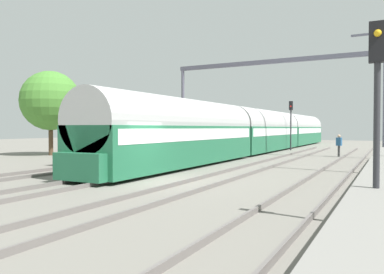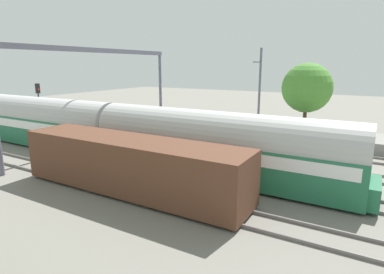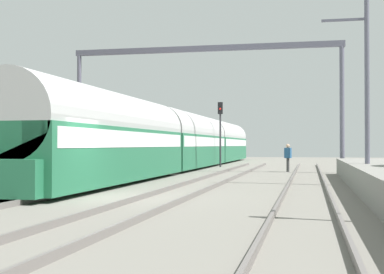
% 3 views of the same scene
% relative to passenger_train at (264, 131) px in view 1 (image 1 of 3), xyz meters
% --- Properties ---
extents(ground, '(120.00, 120.00, 0.00)m').
position_rel_passenger_train_xyz_m(ground, '(2.11, -22.03, -1.97)').
color(ground, slate).
extents(track_far_west, '(1.52, 60.00, 0.16)m').
position_rel_passenger_train_xyz_m(track_far_west, '(-4.21, -22.03, -1.89)').
color(track_far_west, slate).
rests_on(track_far_west, ground).
extents(track_west, '(1.51, 60.00, 0.16)m').
position_rel_passenger_train_xyz_m(track_west, '(0.00, -22.03, -1.89)').
color(track_west, slate).
rests_on(track_west, ground).
extents(track_east, '(1.51, 60.00, 0.16)m').
position_rel_passenger_train_xyz_m(track_east, '(4.21, -22.03, -1.89)').
color(track_east, slate).
rests_on(track_east, ground).
extents(track_far_east, '(1.52, 60.00, 0.16)m').
position_rel_passenger_train_xyz_m(track_far_east, '(8.42, -22.03, -1.89)').
color(track_far_east, slate).
rests_on(track_far_east, ground).
extents(passenger_train, '(2.93, 49.20, 3.82)m').
position_rel_passenger_train_xyz_m(passenger_train, '(0.00, 0.00, 0.00)').
color(passenger_train, '#236B47').
rests_on(passenger_train, ground).
extents(freight_car, '(2.80, 13.00, 2.70)m').
position_rel_passenger_train_xyz_m(freight_car, '(-4.21, -13.43, -0.50)').
color(freight_car, '#563323').
rests_on(freight_car, ground).
extents(person_crossing, '(0.46, 0.36, 1.73)m').
position_rel_passenger_train_xyz_m(person_crossing, '(7.22, -3.91, -0.94)').
color(person_crossing, '#3B3B3B').
rests_on(person_crossing, ground).
extents(railway_signal_near, '(0.36, 0.30, 4.60)m').
position_rel_passenger_train_xyz_m(railway_signal_near, '(10.56, -26.35, 1.00)').
color(railway_signal_near, '#2D2D33').
rests_on(railway_signal_near, ground).
extents(railway_signal_far, '(0.36, 0.30, 4.92)m').
position_rel_passenger_train_xyz_m(railway_signal_far, '(1.92, 2.70, 1.18)').
color(railway_signal_far, '#2D2D33').
rests_on(railway_signal_far, ground).
extents(catenary_gantry, '(17.03, 0.28, 7.86)m').
position_rel_passenger_train_xyz_m(catenary_gantry, '(2.11, -4.93, 3.96)').
color(catenary_gantry, slate).
rests_on(catenary_gantry, ground).
extents(tree_west_background, '(4.85, 4.85, 6.90)m').
position_rel_passenger_train_xyz_m(tree_west_background, '(-13.94, -13.35, 2.49)').
color(tree_west_background, '#4C3826').
rests_on(tree_west_background, ground).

